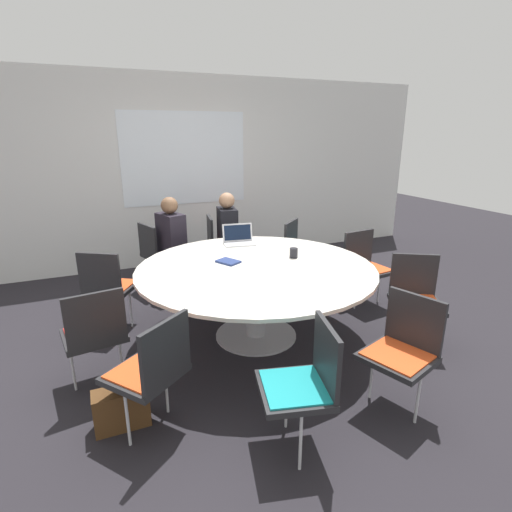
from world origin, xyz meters
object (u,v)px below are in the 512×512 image
Objects in this scene: chair_7 at (415,294)px; person_0 at (229,231)px; chair_5 at (305,378)px; chair_1 at (158,251)px; chair_8 at (365,263)px; chair_2 at (108,283)px; handbag at (122,408)px; chair_6 at (403,345)px; spiral_notebook at (228,262)px; chair_0 at (220,242)px; chair_3 at (95,330)px; chair_9 at (300,249)px; person_1 at (173,238)px; chair_4 at (152,366)px; laptop at (238,239)px; coffee_cup at (294,253)px.

chair_7 is 2.44m from person_0.
chair_5 is 1.00× the size of chair_7.
chair_8 is (2.08, -1.42, 0.00)m from chair_1.
chair_2 is 0.71× the size of person_0.
chair_8 is at bearing -68.71° from chair_7.
chair_2 is at bearing 88.27° from handbag.
chair_6 is at bearing -17.01° from handbag.
person_0 is (0.56, 2.95, 0.20)m from chair_5.
chair_0 is at bearing 74.85° from spiral_notebook.
spiral_notebook is at bearing 13.02° from chair_3.
chair_0 is at bearing 66.38° from chair_2.
chair_2 is 2.36m from chair_9.
chair_9 is (0.52, 2.40, 0.00)m from chair_6.
chair_1 is 0.32m from person_1.
chair_8 is (2.58, 1.18, 0.00)m from chair_4.
spiral_notebook is (0.27, -1.25, 0.04)m from person_1.
laptop is at bearing -29.73° from chair_8.
person_0 is 0.74m from person_1.
chair_5 is at bearing 0.17° from chair_0.
spiral_notebook is (-0.73, 1.58, 0.24)m from chair_6.
chair_2 and chair_3 have the same top height.
chair_0 is 1.83m from chair_2.
chair_5 and chair_6 have the same top height.
chair_7 reaches higher than spiral_notebook.
chair_8 is at bearing 48.22° from chair_0.
chair_4 is 2.94m from chair_9.
chair_2 is at bearing -16.34° from chair_8.
laptop reaches higher than chair_8.
spiral_notebook is 0.66m from coffee_cup.
person_1 reaches higher than handbag.
chair_5 is at bearing -12.48° from chair_1.
chair_8 reaches higher than handbag.
laptop reaches higher than chair_0.
chair_3 is at bearing -41.45° from chair_1.
chair_3 is at bearing -168.59° from coffee_cup.
laptop is (1.57, 1.08, 0.28)m from chair_3.
chair_0 is 0.78m from person_1.
laptop is at bearing 4.05° from chair_0.
chair_9 is at bearing 55.71° from person_1.
laptop is at bearing -21.21° from chair_7.
chair_5 is at bearing -53.67° from chair_3.
chair_2 is 2.37m from chair_5.
chair_6 is 1.85m from chair_8.
chair_2 is at bearing 2.31° from chair_7.
chair_2 is 1.01m from chair_3.
coffee_cup is (1.74, -0.61, 0.27)m from chair_2.
chair_0 is 1.00× the size of chair_6.
chair_1 is 0.71× the size of person_1.
chair_1 is 2.58m from handbag.
chair_2 is (-1.50, -1.04, 0.00)m from chair_0.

